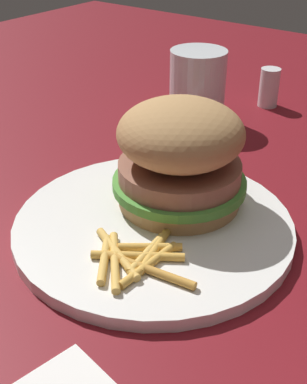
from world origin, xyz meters
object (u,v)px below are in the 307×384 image
(fries_pile, at_px, (135,258))
(sandwich, at_px, (179,154))
(plate, at_px, (154,225))
(salt_shaker, at_px, (269,88))
(drink_glass, at_px, (197,91))

(fries_pile, bearing_deg, sandwich, -165.08)
(plate, xyz_separation_m, fries_pile, (0.06, 0.02, 0.01))
(plate, height_order, fries_pile, fries_pile)
(plate, xyz_separation_m, salt_shaker, (-0.35, -0.06, 0.02))
(plate, relative_size, sandwich, 2.01)
(sandwich, relative_size, salt_shaker, 2.32)
(fries_pile, height_order, drink_glass, drink_glass)
(sandwich, xyz_separation_m, salt_shaker, (-0.31, -0.06, -0.04))
(plate, bearing_deg, fries_pile, 23.35)
(plate, height_order, salt_shaker, salt_shaker)
(plate, distance_m, salt_shaker, 0.36)
(fries_pile, distance_m, salt_shaker, 0.42)
(fries_pile, bearing_deg, salt_shaker, -168.52)
(fries_pile, bearing_deg, plate, -156.65)
(plate, distance_m, drink_glass, 0.27)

